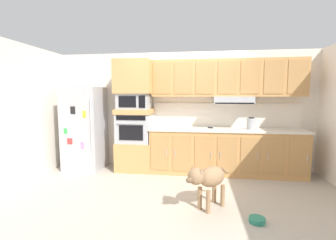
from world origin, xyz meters
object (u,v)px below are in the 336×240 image
electric_kettle (251,124)px  dog_food_bowl (257,220)px  dog (208,178)px  built_in_oven (135,128)px  refrigerator (85,128)px  microwave (135,101)px  screwdriver (211,127)px

electric_kettle → dog_food_bowl: 2.08m
dog → built_in_oven: bearing=-94.2°
refrigerator → dog: refrigerator is taller
microwave → screwdriver: 1.66m
screwdriver → dog_food_bowl: bearing=-75.0°
screwdriver → electric_kettle: electric_kettle is taller
built_in_oven → refrigerator: bearing=-176.5°
refrigerator → dog: bearing=-30.4°
microwave → screwdriver: bearing=1.1°
dog_food_bowl → refrigerator: bearing=150.8°
electric_kettle → refrigerator: bearing=-179.7°
microwave → dog_food_bowl: size_ratio=3.22×
built_in_oven → electric_kettle: built_in_oven is taller
built_in_oven → dog_food_bowl: bearing=-41.5°
built_in_oven → dog_food_bowl: (2.08, -1.84, -0.87)m
electric_kettle → microwave: bearing=178.8°
refrigerator → screwdriver: refrigerator is taller
microwave → electric_kettle: microwave is taller
refrigerator → microwave: refrigerator is taller
dog → electric_kettle: bearing=-167.1°
screwdriver → microwave: bearing=-178.9°
dog → screwdriver: bearing=-140.9°
built_in_oven → screwdriver: bearing=1.1°
dog_food_bowl → electric_kettle: bearing=81.3°
electric_kettle → dog: 1.86m
screwdriver → dog_food_bowl: 2.14m
dog → refrigerator: bearing=-77.8°
microwave → dog: (1.48, -1.58, -1.02)m
electric_kettle → dog_food_bowl: (-0.27, -1.80, -1.00)m
dog → dog_food_bowl: dog is taller
refrigerator → electric_kettle: refrigerator is taller
microwave → dog_food_bowl: (2.08, -1.84, -1.43)m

